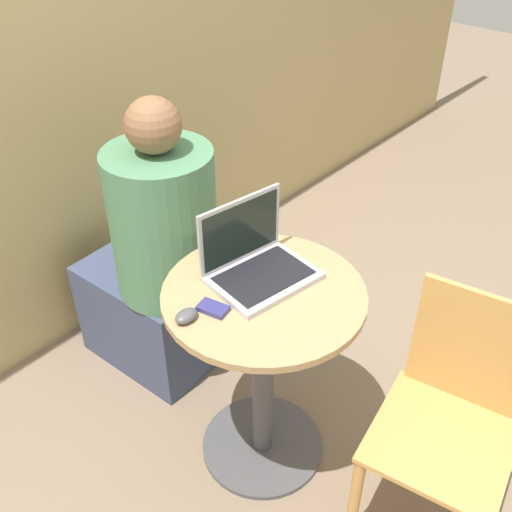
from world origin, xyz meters
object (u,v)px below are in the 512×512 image
Objects in this scene: chair_empty at (449,422)px; person_seated at (157,268)px; laptop at (256,262)px; cell_phone at (213,308)px.

person_seated reaches higher than chair_empty.
cell_phone is (-0.21, -0.02, -0.04)m from laptop.
laptop is 0.29× the size of person_seated.
laptop is at bearing -93.38° from person_seated.
chair_empty is 1.21m from person_seated.
laptop is 0.40× the size of chair_empty.
laptop is 0.77m from chair_empty.
cell_phone is 0.67m from person_seated.
laptop reaches higher than chair_empty.
laptop is 0.63m from person_seated.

